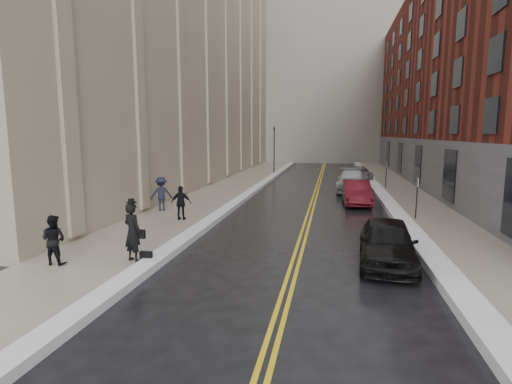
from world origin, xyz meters
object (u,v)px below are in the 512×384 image
at_px(pedestrian_b, 161,194).
at_px(pedestrian_c, 181,203).
at_px(car_maroon, 356,193).
at_px(car_silver_near, 352,180).
at_px(pedestrian_main, 133,232).
at_px(car_silver_far, 358,173).
at_px(pedestrian_a, 54,240).
at_px(car_black, 387,242).

xyz_separation_m(pedestrian_b, pedestrian_c, (2.00, -2.11, -0.09)).
relative_size(car_maroon, pedestrian_c, 2.67).
bearing_deg(car_silver_near, pedestrian_b, -132.52).
bearing_deg(pedestrian_main, car_maroon, -98.15).
height_order(car_silver_near, car_silver_far, car_silver_near).
relative_size(pedestrian_main, pedestrian_a, 1.21).
bearing_deg(pedestrian_main, car_silver_near, -89.79).
bearing_deg(pedestrian_a, pedestrian_c, -102.89).
bearing_deg(pedestrian_main, car_black, -145.80).
bearing_deg(pedestrian_c, pedestrian_main, 90.44).
height_order(car_black, pedestrian_main, pedestrian_main).
relative_size(car_silver_far, pedestrian_c, 2.87).
xyz_separation_m(car_black, pedestrian_b, (-11.26, 6.89, 0.32)).
bearing_deg(car_maroon, car_silver_near, 87.81).
relative_size(pedestrian_main, pedestrian_c, 1.18).
xyz_separation_m(car_maroon, pedestrian_b, (-10.89, -4.92, 0.35)).
height_order(car_silver_far, pedestrian_b, pedestrian_b).
bearing_deg(pedestrian_a, car_silver_far, -113.09).
bearing_deg(pedestrian_c, car_silver_far, -122.62).
bearing_deg(pedestrian_main, pedestrian_b, -49.22).
bearing_deg(car_silver_far, pedestrian_b, -125.92).
relative_size(car_silver_far, pedestrian_a, 2.96).
relative_size(car_maroon, pedestrian_a, 2.76).
distance_m(car_maroon, car_silver_near, 6.01).
height_order(car_maroon, car_silver_near, car_silver_near).
relative_size(car_silver_near, pedestrian_a, 3.45).
bearing_deg(car_maroon, car_black, -90.39).
bearing_deg(car_silver_far, pedestrian_main, -111.45).
bearing_deg(car_black, car_maroon, 95.62).
bearing_deg(car_maroon, pedestrian_b, -157.87).
bearing_deg(pedestrian_a, car_maroon, -126.85).
distance_m(car_silver_near, pedestrian_a, 22.87).
distance_m(car_silver_near, pedestrian_c, 15.79).
height_order(car_black, car_silver_near, car_silver_near).
bearing_deg(pedestrian_main, pedestrian_a, 40.56).
relative_size(car_black, car_silver_far, 0.93).
distance_m(pedestrian_main, pedestrian_b, 9.07).
distance_m(pedestrian_main, pedestrian_a, 2.54).
bearing_deg(car_silver_near, car_silver_far, 85.23).
bearing_deg(pedestrian_b, car_silver_far, -145.63).
height_order(car_maroon, pedestrian_a, pedestrian_a).
bearing_deg(car_maroon, pedestrian_main, -122.95).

